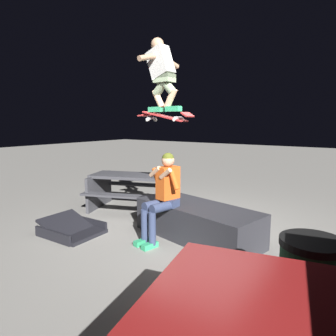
% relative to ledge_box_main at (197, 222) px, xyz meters
% --- Properties ---
extents(ground_plane, '(40.00, 40.00, 0.00)m').
position_rel_ledge_box_main_xyz_m(ground_plane, '(0.25, -0.18, -0.27)').
color(ground_plane, gray).
extents(ledge_box_main, '(2.20, 1.25, 0.54)m').
position_rel_ledge_box_main_xyz_m(ledge_box_main, '(0.00, 0.00, 0.00)').
color(ledge_box_main, '#28282D').
rests_on(ledge_box_main, ground).
extents(person_sitting_on_ledge, '(0.59, 0.78, 1.37)m').
position_rel_ledge_box_main_xyz_m(person_sitting_on_ledge, '(0.38, 0.40, 0.51)').
color(person_sitting_on_ledge, '#2D3856').
rests_on(person_sitting_on_ledge, ground).
extents(skateboard, '(1.03, 0.31, 0.17)m').
position_rel_ledge_box_main_xyz_m(skateboard, '(0.52, 0.16, 1.65)').
color(skateboard, '#B72D2D').
extents(skater_airborne, '(0.63, 0.89, 1.12)m').
position_rel_ledge_box_main_xyz_m(skater_airborne, '(0.57, 0.15, 2.34)').
color(skater_airborne, '#2D9E66').
extents(kicker_ramp, '(0.94, 0.80, 0.35)m').
position_rel_ledge_box_main_xyz_m(kicker_ramp, '(1.79, 1.02, -0.21)').
color(kicker_ramp, black).
rests_on(kicker_ramp, ground).
extents(picnic_table_back, '(2.06, 1.85, 0.75)m').
position_rel_ledge_box_main_xyz_m(picnic_table_back, '(1.91, -0.63, 0.23)').
color(picnic_table_back, '#38383D').
rests_on(picnic_table_back, ground).
extents(trash_bin, '(0.53, 0.53, 0.87)m').
position_rel_ledge_box_main_xyz_m(trash_bin, '(-1.87, 1.42, 0.17)').
color(trash_bin, '#19512D').
rests_on(trash_bin, ground).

